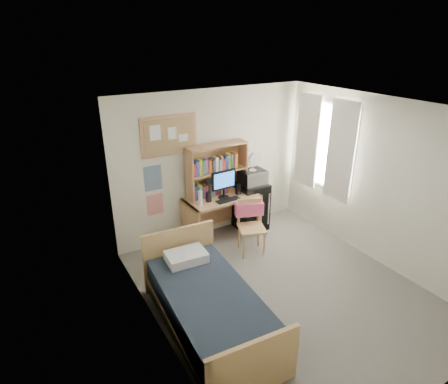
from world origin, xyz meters
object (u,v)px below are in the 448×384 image
bulletin_board (169,135)px  monitor (224,185)px  mini_fridge (251,206)px  speaker_left (209,197)px  microwave (252,177)px  bed (210,311)px  desk_fan (253,162)px  desk (222,217)px  speaker_right (238,189)px  desk_chair (252,228)px

bulletin_board → monitor: bulletin_board is taller
mini_fridge → bulletin_board: bearing=169.0°
speaker_left → microwave: (0.96, 0.11, 0.13)m
bed → desk_fan: bearing=48.9°
bulletin_board → mini_fridge: size_ratio=1.05×
desk → speaker_left: size_ratio=7.58×
monitor → microwave: 0.66m
bulletin_board → desk: (0.78, -0.33, -1.52)m
mini_fridge → monitor: bearing=-170.2°
desk → microwave: 0.91m
bulletin_board → microwave: bearing=-11.3°
desk → monitor: size_ratio=2.66×
bed → speaker_right: size_ratio=10.93×
mini_fridge → monitor: size_ratio=1.84×
speaker_left → speaker_right: speaker_right is taller
speaker_left → bulletin_board: bearing=138.2°
bed → speaker_right: speaker_right is taller
speaker_left → speaker_right: 0.60m
desk → speaker_right: bearing=-11.3°
desk_chair → mini_fridge: (0.48, 0.74, -0.01)m
monitor → desk_fan: 0.71m
monitor → speaker_left: size_ratio=2.85×
speaker_right → desk_fan: size_ratio=0.59×
monitor → desk_fan: (0.66, 0.10, 0.27)m
monitor → speaker_right: (0.30, 0.01, -0.15)m
desk → speaker_left: (-0.30, -0.07, 0.49)m
mini_fridge → speaker_left: (-0.96, -0.13, 0.44)m
bulletin_board → microwave: (1.44, -0.29, -0.90)m
bulletin_board → speaker_right: size_ratio=5.03×
speaker_left → desk_fan: bearing=4.5°
microwave → desk_chair: bearing=-124.4°
speaker_right → desk_fan: bearing=11.8°
desk_chair → desk_fan: size_ratio=2.89×
bed → desk_chair: bearing=43.9°
mini_fridge → microwave: microwave is taller
monitor → speaker_left: 0.34m
bed → speaker_right: (1.57, 1.85, 0.62)m
desk → monitor: (0.00, -0.06, 0.65)m
monitor → speaker_left: (-0.30, -0.01, -0.16)m
desk → speaker_left: bearing=-168.7°
mini_fridge → microwave: (0.00, -0.02, 0.58)m
bulletin_board → desk_fan: (1.44, -0.29, -0.61)m
desk_chair → mini_fridge: bearing=76.3°
desk_chair → monitor: monitor is taller
monitor → speaker_right: monitor is taller
desk → desk_fan: 1.12m
microwave → desk_fan: bearing=0.0°
desk_fan → microwave: bearing=0.0°
microwave → mini_fridge: bearing=90.0°
monitor → microwave: bearing=6.5°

